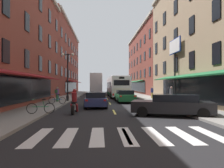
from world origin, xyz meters
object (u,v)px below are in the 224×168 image
(bicycle_mid, at_px, (41,108))
(street_lamp_twin, at_px, (68,74))
(sedan_near, at_px, (172,105))
(pedestrian_mid, at_px, (171,95))
(sedan_mid, at_px, (96,99))
(transit_bus, at_px, (117,86))
(box_truck, at_px, (96,84))
(billboard_sign, at_px, (175,54))
(motorcycle_rider, at_px, (75,103))
(pedestrian_far, at_px, (152,92))
(pedestrian_near, at_px, (57,94))
(bicycle_near, at_px, (57,100))
(sedan_far, at_px, (125,96))

(bicycle_mid, height_order, street_lamp_twin, street_lamp_twin)
(sedan_near, height_order, pedestrian_mid, pedestrian_mid)
(sedan_near, relative_size, sedan_mid, 1.06)
(transit_bus, height_order, pedestrian_mid, transit_bus)
(box_truck, height_order, street_lamp_twin, street_lamp_twin)
(billboard_sign, bearing_deg, motorcycle_rider, -143.09)
(motorcycle_rider, bearing_deg, sedan_mid, 71.24)
(sedan_near, bearing_deg, sedan_mid, 131.53)
(motorcycle_rider, distance_m, pedestrian_mid, 10.02)
(pedestrian_far, bearing_deg, pedestrian_near, 33.44)
(bicycle_near, bearing_deg, box_truck, 81.98)
(transit_bus, bearing_deg, sedan_near, -84.82)
(transit_bus, distance_m, motorcycle_rider, 18.54)
(billboard_sign, relative_size, bicycle_mid, 3.95)
(sedan_near, height_order, street_lamp_twin, street_lamp_twin)
(transit_bus, xyz_separation_m, sedan_near, (1.77, -19.47, -1.00))
(motorcycle_rider, height_order, bicycle_near, motorcycle_rider)
(bicycle_mid, relative_size, pedestrian_near, 1.08)
(bicycle_near, bearing_deg, bicycle_mid, -86.47)
(sedan_far, xyz_separation_m, pedestrian_far, (4.33, 4.52, 0.25))
(box_truck, distance_m, pedestrian_far, 16.92)
(transit_bus, relative_size, pedestrian_far, 7.61)
(bicycle_near, distance_m, bicycle_mid, 6.47)
(motorcycle_rider, bearing_deg, bicycle_near, 113.14)
(street_lamp_twin, bearing_deg, billboard_sign, -8.03)
(transit_bus, distance_m, street_lamp_twin, 11.09)
(sedan_mid, xyz_separation_m, pedestrian_near, (-4.28, 4.29, 0.30))
(pedestrian_far, bearing_deg, box_truck, -50.40)
(bicycle_mid, bearing_deg, pedestrian_mid, 29.92)
(sedan_near, xyz_separation_m, pedestrian_mid, (2.43, 6.63, 0.30))
(bicycle_near, distance_m, pedestrian_mid, 10.97)
(pedestrian_mid, bearing_deg, pedestrian_far, -93.65)
(transit_bus, bearing_deg, bicycle_near, -118.47)
(sedan_near, distance_m, bicycle_mid, 8.14)
(sedan_mid, distance_m, bicycle_near, 4.03)
(sedan_mid, xyz_separation_m, pedestrian_far, (7.45, 9.07, 0.27))
(bicycle_mid, height_order, pedestrian_far, pedestrian_far)
(sedan_near, relative_size, pedestrian_far, 3.23)
(transit_bus, relative_size, sedan_mid, 2.50)
(sedan_far, distance_m, motorcycle_rider, 9.60)
(bicycle_mid, bearing_deg, sedan_mid, 55.88)
(box_truck, height_order, pedestrian_near, box_truck)
(box_truck, relative_size, motorcycle_rider, 3.62)
(sedan_near, relative_size, bicycle_near, 3.01)
(sedan_far, bearing_deg, motorcycle_rider, -117.72)
(billboard_sign, bearing_deg, pedestrian_near, 175.97)
(sedan_far, distance_m, pedestrian_mid, 5.33)
(bicycle_near, distance_m, street_lamp_twin, 4.37)
(street_lamp_twin, bearing_deg, motorcycle_rider, -77.76)
(billboard_sign, height_order, sedan_near, billboard_sign)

